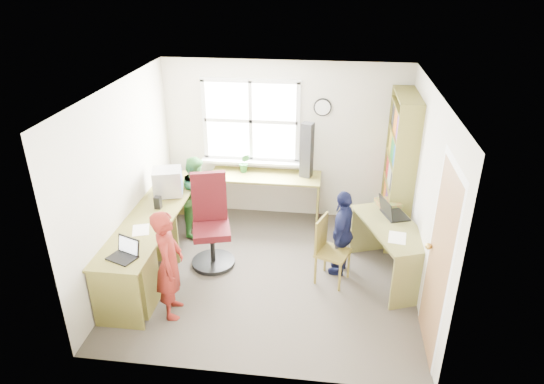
{
  "coord_description": "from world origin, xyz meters",
  "views": [
    {
      "loc": [
        0.69,
        -5.14,
        3.68
      ],
      "look_at": [
        0.0,
        0.25,
        1.05
      ],
      "focal_mm": 32.0,
      "sensor_mm": 36.0,
      "label": 1
    }
  ],
  "objects_px": {
    "laptop_right": "(391,212)",
    "person_red": "(169,264)",
    "potted_plant": "(245,163)",
    "l_desk": "(161,248)",
    "swivel_chair": "(211,226)",
    "person_green": "(198,196)",
    "bookshelf": "(399,173)",
    "cd_tower": "(307,150)",
    "laptop_left": "(125,253)",
    "wooden_chair": "(328,248)",
    "person_navy": "(342,233)",
    "crt_monitor": "(168,182)",
    "right_desk": "(391,240)"
  },
  "relations": [
    {
      "from": "wooden_chair",
      "to": "person_navy",
      "type": "distance_m",
      "value": 0.28
    },
    {
      "from": "bookshelf",
      "to": "cd_tower",
      "type": "distance_m",
      "value": 1.34
    },
    {
      "from": "potted_plant",
      "to": "l_desk",
      "type": "bearing_deg",
      "value": -112.23
    },
    {
      "from": "laptop_right",
      "to": "person_green",
      "type": "distance_m",
      "value": 2.73
    },
    {
      "from": "crt_monitor",
      "to": "bookshelf",
      "type": "bearing_deg",
      "value": -5.38
    },
    {
      "from": "l_desk",
      "to": "person_red",
      "type": "relative_size",
      "value": 2.26
    },
    {
      "from": "person_navy",
      "to": "right_desk",
      "type": "bearing_deg",
      "value": 98.86
    },
    {
      "from": "swivel_chair",
      "to": "person_green",
      "type": "distance_m",
      "value": 0.83
    },
    {
      "from": "bookshelf",
      "to": "laptop_left",
      "type": "bearing_deg",
      "value": -145.67
    },
    {
      "from": "l_desk",
      "to": "cd_tower",
      "type": "relative_size",
      "value": 3.59
    },
    {
      "from": "person_red",
      "to": "laptop_right",
      "type": "bearing_deg",
      "value": -72.9
    },
    {
      "from": "laptop_left",
      "to": "laptop_right",
      "type": "bearing_deg",
      "value": 45.92
    },
    {
      "from": "l_desk",
      "to": "cd_tower",
      "type": "height_order",
      "value": "cd_tower"
    },
    {
      "from": "laptop_right",
      "to": "person_red",
      "type": "height_order",
      "value": "person_red"
    },
    {
      "from": "person_green",
      "to": "bookshelf",
      "type": "bearing_deg",
      "value": -79.94
    },
    {
      "from": "laptop_right",
      "to": "potted_plant",
      "type": "bearing_deg",
      "value": 42.43
    },
    {
      "from": "person_red",
      "to": "bookshelf",
      "type": "bearing_deg",
      "value": -61.93
    },
    {
      "from": "potted_plant",
      "to": "person_navy",
      "type": "distance_m",
      "value": 2.01
    },
    {
      "from": "potted_plant",
      "to": "person_navy",
      "type": "height_order",
      "value": "person_navy"
    },
    {
      "from": "l_desk",
      "to": "cd_tower",
      "type": "bearing_deg",
      "value": 46.57
    },
    {
      "from": "cd_tower",
      "to": "person_green",
      "type": "xyz_separation_m",
      "value": [
        -1.52,
        -0.54,
        -0.57
      ]
    },
    {
      "from": "bookshelf",
      "to": "l_desk",
      "type": "bearing_deg",
      "value": -153.57
    },
    {
      "from": "bookshelf",
      "to": "laptop_right",
      "type": "xyz_separation_m",
      "value": [
        -0.15,
        -0.8,
        -0.21
      ]
    },
    {
      "from": "person_red",
      "to": "swivel_chair",
      "type": "bearing_deg",
      "value": -20.35
    },
    {
      "from": "swivel_chair",
      "to": "bookshelf",
      "type": "bearing_deg",
      "value": 5.65
    },
    {
      "from": "laptop_right",
      "to": "person_navy",
      "type": "height_order",
      "value": "person_navy"
    },
    {
      "from": "person_green",
      "to": "person_navy",
      "type": "height_order",
      "value": "person_green"
    },
    {
      "from": "laptop_left",
      "to": "right_desk",
      "type": "bearing_deg",
      "value": 41.65
    },
    {
      "from": "wooden_chair",
      "to": "cd_tower",
      "type": "distance_m",
      "value": 1.69
    },
    {
      "from": "l_desk",
      "to": "crt_monitor",
      "type": "bearing_deg",
      "value": 100.51
    },
    {
      "from": "laptop_left",
      "to": "cd_tower",
      "type": "distance_m",
      "value": 3.04
    },
    {
      "from": "crt_monitor",
      "to": "potted_plant",
      "type": "bearing_deg",
      "value": 29.24
    },
    {
      "from": "crt_monitor",
      "to": "person_red",
      "type": "distance_m",
      "value": 1.59
    },
    {
      "from": "bookshelf",
      "to": "person_navy",
      "type": "relative_size",
      "value": 1.83
    },
    {
      "from": "l_desk",
      "to": "person_green",
      "type": "relative_size",
      "value": 2.49
    },
    {
      "from": "laptop_left",
      "to": "person_green",
      "type": "distance_m",
      "value": 1.91
    },
    {
      "from": "bookshelf",
      "to": "laptop_left",
      "type": "xyz_separation_m",
      "value": [
        -3.11,
        -2.12,
        -0.2
      ]
    },
    {
      "from": "person_red",
      "to": "person_green",
      "type": "distance_m",
      "value": 1.83
    },
    {
      "from": "person_navy",
      "to": "swivel_chair",
      "type": "bearing_deg",
      "value": -77.62
    },
    {
      "from": "wooden_chair",
      "to": "bookshelf",
      "type": "bearing_deg",
      "value": 73.48
    },
    {
      "from": "laptop_left",
      "to": "person_red",
      "type": "height_order",
      "value": "person_red"
    },
    {
      "from": "l_desk",
      "to": "person_green",
      "type": "bearing_deg",
      "value": 83.47
    },
    {
      "from": "cd_tower",
      "to": "person_navy",
      "type": "relative_size",
      "value": 0.72
    },
    {
      "from": "bookshelf",
      "to": "cd_tower",
      "type": "relative_size",
      "value": 2.56
    },
    {
      "from": "potted_plant",
      "to": "person_green",
      "type": "relative_size",
      "value": 0.25
    },
    {
      "from": "right_desk",
      "to": "cd_tower",
      "type": "xyz_separation_m",
      "value": [
        -1.15,
        1.34,
        0.63
      ]
    },
    {
      "from": "crt_monitor",
      "to": "person_red",
      "type": "relative_size",
      "value": 0.35
    },
    {
      "from": "right_desk",
      "to": "laptop_left",
      "type": "relative_size",
      "value": 3.79
    },
    {
      "from": "right_desk",
      "to": "person_green",
      "type": "xyz_separation_m",
      "value": [
        -2.67,
        0.8,
        0.06
      ]
    },
    {
      "from": "potted_plant",
      "to": "person_navy",
      "type": "xyz_separation_m",
      "value": [
        1.48,
        -1.32,
        -0.33
      ]
    }
  ]
}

